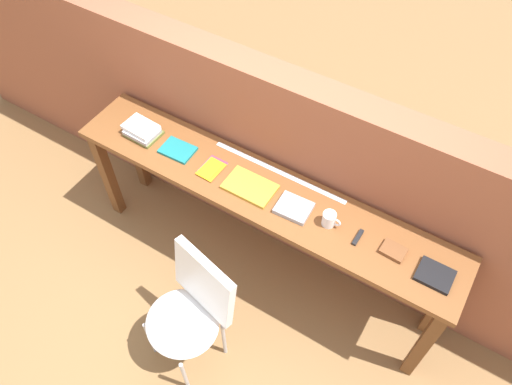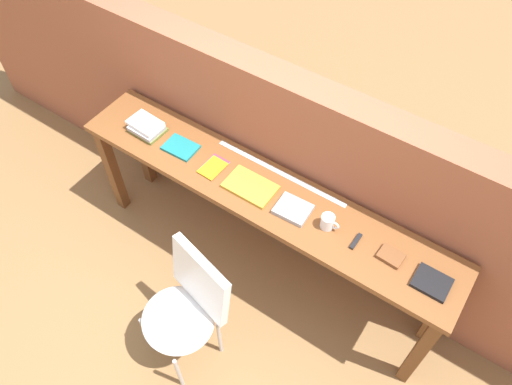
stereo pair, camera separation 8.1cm
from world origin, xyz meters
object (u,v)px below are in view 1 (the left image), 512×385
Objects in this scene: leather_journal_brown at (393,251)px; book_repair_rightmost at (435,275)px; multitool_folded at (358,237)px; chair_white_moulded at (190,309)px; mug at (329,219)px; magazine_cycling at (178,150)px; book_open_centre at (250,187)px; pamphlet_pile_colourful at (212,168)px; book_stack_leftmost at (142,131)px.

leather_journal_brown is 0.71× the size of book_repair_rightmost.
chair_white_moulded is at bearing -133.02° from multitool_folded.
leather_journal_brown is (0.20, 0.02, 0.00)m from multitool_folded.
chair_white_moulded is 0.95m from mug.
book_open_centre reaches higher than magazine_cycling.
book_open_centre is 2.72× the size of mug.
pamphlet_pile_colourful is at bearing -4.06° from magazine_cycling.
multitool_folded is 0.20m from leather_journal_brown.
leather_journal_brown is at bearing 1.85° from book_open_centre.
multitool_folded is 0.60× the size of book_repair_rightmost.
multitool_folded is at bearing -171.13° from leather_journal_brown.
multitool_folded is (0.66, 0.71, 0.36)m from chair_white_moulded.
book_open_centre reaches higher than multitool_folded.
book_repair_rightmost is (0.24, -0.02, -0.00)m from leather_journal_brown.
magazine_cycling reaches higher than multitool_folded.
book_stack_leftmost reaches higher than book_open_centre.
mug is (1.05, 0.00, 0.04)m from magazine_cycling.
mug is (0.51, 0.01, 0.03)m from book_open_centre.
book_stack_leftmost is at bearing 178.56° from magazine_cycling.
book_repair_rightmost is (0.44, -0.01, 0.00)m from multitool_folded.
book_repair_rightmost is (0.61, -0.01, -0.03)m from mug.
book_repair_rightmost reaches higher than book_open_centre.
book_open_centre is at bearing -0.66° from pamphlet_pile_colourful.
book_open_centre is at bearing -0.64° from book_stack_leftmost.
magazine_cycling is 1.88× the size of mug.
pamphlet_pile_colourful is (0.54, -0.01, -0.03)m from book_stack_leftmost.
magazine_cycling reaches higher than pamphlet_pile_colourful.
magazine_cycling is at bearing 179.99° from multitool_folded.
multitool_folded is at bearing -0.62° from mug.
book_stack_leftmost reaches higher than pamphlet_pile_colourful.
book_stack_leftmost is 2.12× the size of mug.
leather_journal_brown is at bearing 40.31° from chair_white_moulded.
book_repair_rightmost is at bearing 32.65° from chair_white_moulded.
book_repair_rightmost is (1.12, 0.01, 0.00)m from book_open_centre.
pamphlet_pile_colourful is 0.96m from multitool_folded.
mug is at bearing -174.09° from leather_journal_brown.
book_open_centre is at bearing -179.50° from book_repair_rightmost.
mug is 0.60× the size of book_repair_rightmost.
magazine_cycling is at bearing -175.98° from leather_journal_brown.
magazine_cycling is 0.69× the size of book_open_centre.
book_stack_leftmost reaches higher than book_repair_rightmost.
book_stack_leftmost is at bearing 140.14° from chair_white_moulded.
leather_journal_brown reaches higher than magazine_cycling.
leather_journal_brown is (0.89, 0.03, 0.00)m from book_open_centre.
magazine_cycling is 1.88× the size of multitool_folded.
book_open_centre is (-0.03, 0.70, 0.36)m from chair_white_moulded.
mug reaches higher than book_stack_leftmost.
chair_white_moulded is at bearing -66.53° from pamphlet_pile_colourful.
pamphlet_pile_colourful is 1.16m from leather_journal_brown.
book_open_centre is 1.62× the size of book_repair_rightmost.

